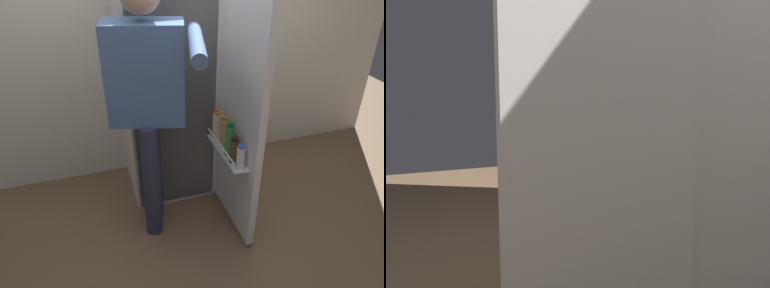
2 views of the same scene
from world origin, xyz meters
TOP-DOWN VIEW (x-y plane):
  - ground_plane at (0.00, 0.00)m, footprint 6.91×6.91m
  - kitchen_wall at (0.00, 0.90)m, footprint 4.40×0.10m
  - refrigerator at (0.03, 0.50)m, footprint 0.69×1.23m
  - person at (-0.22, 0.06)m, footprint 0.59×0.85m

SIDE VIEW (x-z plane):
  - ground_plane at x=0.00m, z-range 0.00..0.00m
  - refrigerator at x=0.03m, z-range 0.00..1.76m
  - person at x=-0.22m, z-range 0.19..1.93m
  - kitchen_wall at x=0.00m, z-range 0.00..2.52m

